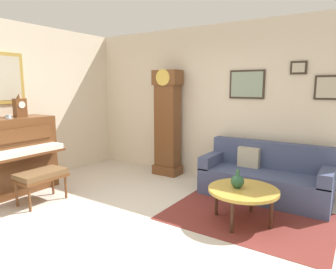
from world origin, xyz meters
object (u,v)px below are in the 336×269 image
Objects in this scene: grandfather_clock at (167,126)px; teacup at (8,117)px; couch at (265,177)px; green_jug at (237,181)px; piano_bench at (41,176)px; coffee_table at (243,191)px; mantel_clock at (20,106)px; piano at (7,156)px.

teacup is (-1.46, -2.28, 0.28)m from grandfather_clock.
couch is (1.95, -0.19, -0.65)m from grandfather_clock.
piano_bench is at bearing -159.16° from green_jug.
piano_bench is 2.92× the size of green_jug.
mantel_clock is (-3.49, -0.81, 0.99)m from coffee_table.
couch is at bearing 86.54° from green_jug.
piano_bench is at bearing 5.10° from piano.
mantel_clock is at bearing -166.95° from coffee_table.
grandfather_clock is (1.52, 2.32, 0.35)m from piano.
grandfather_clock is at bearing 71.41° from piano_bench.
piano is at bearing -162.50° from green_jug.
teacup is at bearing -122.61° from grandfather_clock.
grandfather_clock is 5.34× the size of mantel_clock.
piano reaches higher than green_jug.
coffee_table is at bearing 16.91° from teacup.
grandfather_clock reaches higher than coffee_table.
piano reaches higher than piano_bench.
green_jug is at bearing 13.25° from mantel_clock.
piano_bench is 0.80× the size of coffee_table.
grandfather_clock is at bearing 147.80° from coffee_table.
coffee_table is 0.14m from green_jug.
teacup reaches higher than couch.
green_jug is at bearing -175.69° from coffee_table.
green_jug reaches higher than coffee_table.
grandfather_clock is 2.30m from green_jug.
couch is 4.11m from teacup.
teacup is (0.06, 0.04, 0.63)m from piano.
green_jug is (-0.06, -1.05, 0.22)m from couch.
coffee_table is at bearing 4.31° from green_jug.
piano is at bearing -174.90° from piano_bench.
teacup is at bearing -75.61° from mantel_clock.
piano_bench is 2.83m from green_jug.
grandfather_clock reaches higher than piano_bench.
mantel_clock reaches higher than green_jug.
piano is 2.80m from grandfather_clock.
mantel_clock is 1.58× the size of green_jug.
piano_bench is at bearing -108.59° from grandfather_clock.
piano_bench is 6.03× the size of teacup.
grandfather_clock is at bearing 53.42° from mantel_clock.
grandfather_clock is (0.76, 2.25, 0.56)m from piano_bench.
coffee_table is at bearing 17.22° from piano.
teacup is (0.06, -0.23, -0.15)m from mantel_clock.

